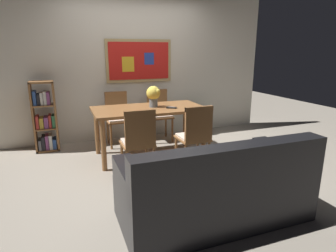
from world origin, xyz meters
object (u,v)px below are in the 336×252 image
(tv_remote, at_px, (172,108))
(potted_ivy, at_px, (200,120))
(dining_chair_far_left, at_px, (118,114))
(dining_chair_near_right, at_px, (195,133))
(dining_chair_near_left, at_px, (139,138))
(bookshelf, at_px, (45,119))
(leather_couch, at_px, (216,190))
(flower_vase, at_px, (154,95))
(dining_table, at_px, (149,114))
(dining_chair_far_right, at_px, (159,111))

(tv_remote, bearing_deg, potted_ivy, 45.45)
(dining_chair_far_left, height_order, tv_remote, dining_chair_far_left)
(dining_chair_near_right, xyz_separation_m, tv_remote, (-0.10, 0.62, 0.23))
(dining_chair_near_left, relative_size, bookshelf, 0.80)
(leather_couch, height_order, flower_vase, flower_vase)
(leather_couch, bearing_deg, dining_chair_near_right, 74.27)
(dining_table, bearing_deg, tv_remote, -29.24)
(flower_vase, bearing_deg, dining_chair_near_left, -120.01)
(bookshelf, distance_m, potted_ivy, 2.79)
(potted_ivy, bearing_deg, flower_vase, -146.51)
(tv_remote, bearing_deg, dining_chair_near_right, -81.18)
(dining_chair_far_left, distance_m, leather_couch, 2.69)
(dining_chair_near_right, distance_m, tv_remote, 0.67)
(dining_table, xyz_separation_m, dining_chair_far_right, (0.41, 0.76, -0.13))
(dining_table, height_order, dining_chair_far_left, dining_chair_far_left)
(bookshelf, relative_size, tv_remote, 7.32)
(dining_chair_far_left, xyz_separation_m, potted_ivy, (1.62, 0.09, -0.26))
(leather_couch, bearing_deg, potted_ivy, 66.37)
(dining_chair_far_right, bearing_deg, leather_couch, -97.06)
(dining_chair_far_left, height_order, leather_couch, dining_chair_far_left)
(leather_couch, height_order, bookshelf, bookshelf)
(dining_chair_near_right, height_order, dining_chair_far_right, same)
(flower_vase, bearing_deg, dining_chair_far_right, 65.91)
(dining_table, xyz_separation_m, bookshelf, (-1.51, 0.81, -0.14))
(dining_chair_near_right, bearing_deg, flower_vase, 110.68)
(dining_chair_far_left, distance_m, flower_vase, 0.92)
(dining_chair_near_right, relative_size, leather_couch, 0.51)
(leather_couch, xyz_separation_m, potted_ivy, (1.20, 2.74, -0.04))
(dining_chair_far_right, height_order, leather_couch, dining_chair_far_right)
(dining_chair_near_left, bearing_deg, flower_vase, 59.99)
(flower_vase, bearing_deg, bookshelf, 154.12)
(dining_chair_far_left, distance_m, dining_chair_near_right, 1.69)
(dining_table, height_order, bookshelf, bookshelf)
(dining_table, relative_size, flower_vase, 5.22)
(potted_ivy, bearing_deg, leather_couch, -113.63)
(dining_chair_far_left, relative_size, dining_chair_near_right, 1.00)
(dining_chair_far_left, relative_size, potted_ivy, 1.70)
(bookshelf, distance_m, flower_vase, 1.82)
(dining_chair_far_left, xyz_separation_m, flower_vase, (0.43, -0.70, 0.41))
(dining_chair_far_right, bearing_deg, flower_vase, -114.09)
(leather_couch, relative_size, bookshelf, 1.59)
(flower_vase, bearing_deg, dining_chair_far_left, 121.83)
(leather_couch, distance_m, potted_ivy, 2.99)
(flower_vase, bearing_deg, leather_couch, -90.24)
(dining_table, xyz_separation_m, dining_chair_near_left, (-0.37, -0.75, -0.13))
(bookshelf, bearing_deg, dining_chair_far_right, -1.48)
(dining_table, bearing_deg, potted_ivy, 32.86)
(dining_chair_far_left, xyz_separation_m, tv_remote, (0.65, -0.90, 0.23))
(dining_chair_near_right, xyz_separation_m, dining_chair_far_right, (0.01, 1.54, 0.00))
(potted_ivy, xyz_separation_m, flower_vase, (-1.19, -0.79, 0.67))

